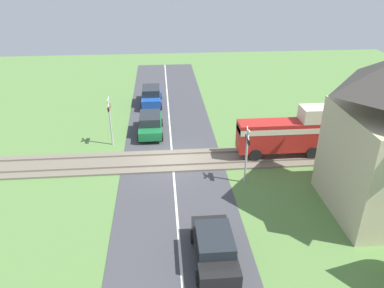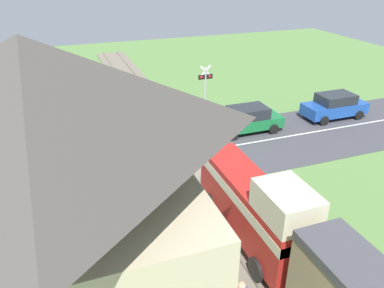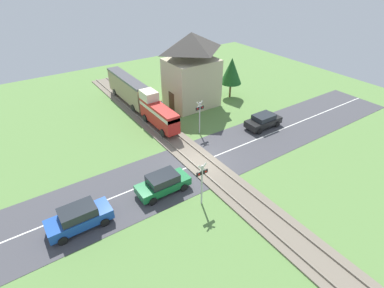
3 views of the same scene
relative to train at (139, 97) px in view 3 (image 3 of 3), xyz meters
name	(u,v)px [view 3 (image 3 of 3)]	position (x,y,z in m)	size (l,w,h in m)	color
ground_plane	(200,162)	(0.00, -11.62, -1.87)	(60.00, 60.00, 0.00)	#5B8442
road_surface	(200,162)	(0.00, -11.62, -1.86)	(48.00, 6.40, 0.02)	#424247
track_bed	(200,162)	(0.00, -11.62, -1.80)	(2.80, 48.00, 0.24)	#756B5B
train	(139,97)	(0.00, 0.00, 0.00)	(1.58, 14.56, 3.18)	red
car_near_crossing	(163,183)	(-4.40, -13.06, -1.09)	(3.98, 1.80, 1.52)	#197038
car_far_side	(263,121)	(8.86, -10.18, -1.13)	(3.83, 1.82, 1.40)	black
car_behind_queue	(79,217)	(-10.51, -13.06, -1.05)	(4.03, 1.79, 1.59)	#1E4CA8
crossing_signal_west_approach	(202,179)	(-2.80, -15.69, 0.32)	(0.90, 0.18, 3.44)	#B7B7B7
crossing_signal_east_approach	(200,113)	(2.80, -7.55, 0.32)	(0.90, 0.18, 3.44)	#B7B7B7
station_building	(191,71)	(5.93, -1.51, 2.12)	(5.77, 4.82, 8.17)	#C6B793
pedestrian_by_station	(161,107)	(1.82, -1.63, -1.14)	(0.40, 0.40, 1.60)	#2D4C8E
tree_by_station	(231,71)	(11.11, -2.35, 1.44)	(2.54, 2.54, 4.85)	brown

